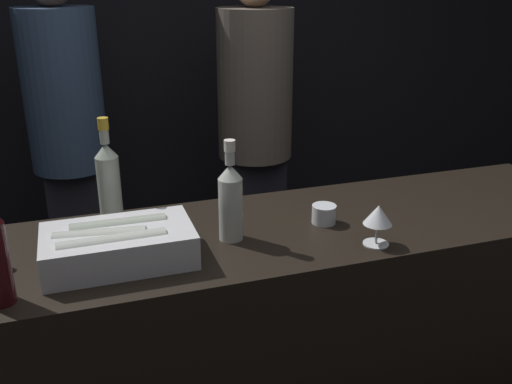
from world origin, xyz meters
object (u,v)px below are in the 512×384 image
at_px(candle_votive, 324,214).
at_px(white_wine_bottle, 231,199).
at_px(wine_glass, 378,216).
at_px(person_in_hoodie, 68,134).
at_px(rose_wine_bottle, 109,180).
at_px(ice_bin_with_bottles, 117,244).
at_px(person_blond_tee, 255,125).

height_order(candle_votive, white_wine_bottle, white_wine_bottle).
relative_size(wine_glass, person_in_hoodie, 0.07).
bearing_deg(rose_wine_bottle, ice_bin_with_bottles, -92.03).
height_order(wine_glass, candle_votive, wine_glass).
height_order(wine_glass, white_wine_bottle, white_wine_bottle).
bearing_deg(person_blond_tee, person_in_hoodie, 150.03).
xyz_separation_m(wine_glass, person_blond_tee, (0.09, 1.46, -0.09)).
distance_m(ice_bin_with_bottles, person_blond_tee, 1.57).
distance_m(ice_bin_with_bottles, candle_votive, 0.68).
bearing_deg(white_wine_bottle, wine_glass, -23.62).
xyz_separation_m(candle_votive, rose_wine_bottle, (-0.66, 0.22, 0.12)).
distance_m(wine_glass, white_wine_bottle, 0.45).
xyz_separation_m(white_wine_bottle, person_blond_tee, (0.50, 1.28, -0.13)).
distance_m(ice_bin_with_bottles, wine_glass, 0.77).
bearing_deg(wine_glass, ice_bin_with_bottles, 169.98).
bearing_deg(white_wine_bottle, rose_wine_bottle, 144.50).
relative_size(ice_bin_with_bottles, wine_glass, 3.27).
xyz_separation_m(wine_glass, rose_wine_bottle, (-0.75, 0.42, 0.06)).
bearing_deg(person_in_hoodie, rose_wine_bottle, -70.86).
bearing_deg(person_blond_tee, rose_wine_bottle, -154.39).
bearing_deg(candle_votive, white_wine_bottle, -176.60).
bearing_deg(rose_wine_bottle, person_blond_tee, 50.98).
bearing_deg(wine_glass, candle_votive, 112.92).
bearing_deg(ice_bin_with_bottles, wine_glass, -10.02).
height_order(ice_bin_with_bottles, wine_glass, wine_glass).
bearing_deg(person_in_hoodie, wine_glass, -47.42).
relative_size(rose_wine_bottle, person_blond_tee, 0.19).
bearing_deg(white_wine_bottle, ice_bin_with_bottles, -172.75).
height_order(wine_glass, rose_wine_bottle, rose_wine_bottle).
bearing_deg(ice_bin_with_bottles, person_in_hoodie, 94.30).
relative_size(wine_glass, person_blond_tee, 0.07).
distance_m(wine_glass, person_in_hoodie, 1.76).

